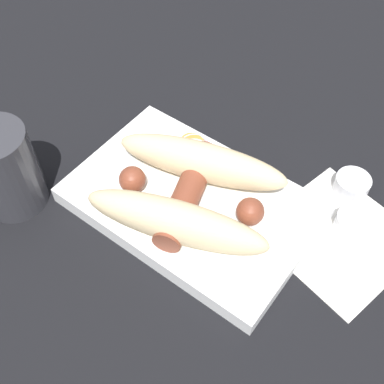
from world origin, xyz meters
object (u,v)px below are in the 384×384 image
condiment_cup_near (353,225)px  condiment_cup_far (351,186)px  sausage (190,195)px  drink_glass (4,170)px  food_tray (192,203)px  bread_roll (189,190)px

condiment_cup_near → condiment_cup_far: same height
sausage → drink_glass: 0.21m
food_tray → sausage: bearing=-69.8°
sausage → food_tray: bearing=110.2°
condiment_cup_near → drink_glass: drink_glass is taller
food_tray → bread_roll: bread_roll is taller
sausage → condiment_cup_near: size_ratio=3.91×
drink_glass → bread_roll: bearing=30.4°
food_tray → condiment_cup_near: condiment_cup_near is taller
sausage → bread_roll: bearing=170.9°
bread_roll → condiment_cup_far: size_ratio=5.58×
food_tray → condiment_cup_near: size_ratio=6.65×
condiment_cup_near → food_tray: bearing=-152.7°
bread_roll → sausage: bread_roll is taller
condiment_cup_near → drink_glass: (-0.33, -0.19, 0.04)m
condiment_cup_near → drink_glass: bearing=-149.9°
drink_glass → condiment_cup_near: bearing=30.1°
food_tray → drink_glass: bearing=-147.4°
bread_roll → condiment_cup_far: bearing=46.6°
food_tray → sausage: sausage is taller
sausage → drink_glass: size_ratio=1.53×
condiment_cup_far → drink_glass: (-0.31, -0.24, 0.04)m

